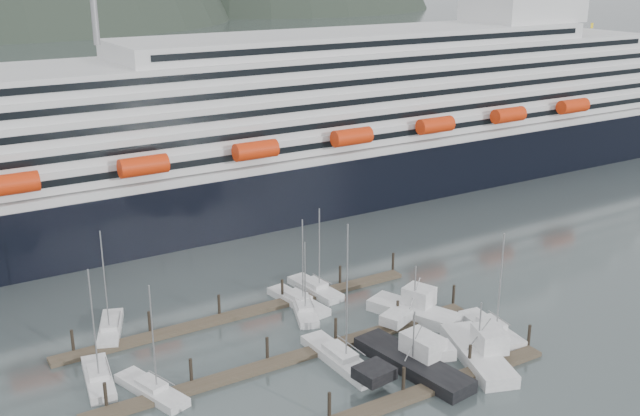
# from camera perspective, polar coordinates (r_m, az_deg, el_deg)

# --- Properties ---
(ground) EXTENTS (1600.00, 1600.00, 0.00)m
(ground) POSITION_cam_1_polar(r_m,az_deg,el_deg) (85.71, 2.12, -11.39)
(ground) COLOR #475353
(ground) RESTS_ON ground
(cruise_ship) EXTENTS (210.00, 30.40, 50.30)m
(cruise_ship) POSITION_cam_1_polar(r_m,az_deg,el_deg) (140.30, 0.07, 5.77)
(cruise_ship) COLOR black
(cruise_ship) RESTS_ON ground
(dock_near) EXTENTS (48.18, 2.28, 3.20)m
(dock_near) POSITION_cam_1_polar(r_m,az_deg,el_deg) (76.18, 3.18, -15.30)
(dock_near) COLOR #4E4232
(dock_near) RESTS_ON ground
(dock_mid) EXTENTS (48.18, 2.28, 3.20)m
(dock_mid) POSITION_cam_1_polar(r_m,az_deg,el_deg) (85.58, -1.84, -11.20)
(dock_mid) COLOR #4E4232
(dock_mid) RESTS_ON ground
(dock_far) EXTENTS (48.18, 2.28, 3.20)m
(dock_far) POSITION_cam_1_polar(r_m,az_deg,el_deg) (95.83, -5.72, -7.89)
(dock_far) COLOR #4E4232
(dock_far) RESTS_ON ground
(sailboat_a) EXTENTS (3.98, 9.42, 13.79)m
(sailboat_a) POSITION_cam_1_polar(r_m,az_deg,el_deg) (84.46, -16.52, -12.36)
(sailboat_a) COLOR silver
(sailboat_a) RESTS_ON ground
(sailboat_b) EXTENTS (5.25, 9.97, 12.93)m
(sailboat_b) POSITION_cam_1_polar(r_m,az_deg,el_deg) (81.12, -12.71, -13.40)
(sailboat_b) COLOR silver
(sailboat_b) RESTS_ON ground
(sailboat_c) EXTENTS (5.37, 9.12, 10.42)m
(sailboat_c) POSITION_cam_1_polar(r_m,az_deg,el_deg) (95.53, -1.22, -7.82)
(sailboat_c) COLOR silver
(sailboat_c) RESTS_ON ground
(sailboat_d) EXTENTS (3.13, 12.21, 17.24)m
(sailboat_d) POSITION_cam_1_polar(r_m,az_deg,el_deg) (84.67, 1.53, -11.43)
(sailboat_d) COLOR silver
(sailboat_d) RESTS_ON ground
(sailboat_e) EXTENTS (5.69, 9.79, 13.77)m
(sailboat_e) POSITION_cam_1_polar(r_m,az_deg,el_deg) (94.31, -15.68, -8.91)
(sailboat_e) COLOR silver
(sailboat_e) RESTS_ON ground
(sailboat_f) EXTENTS (3.64, 9.57, 12.59)m
(sailboat_f) POSITION_cam_1_polar(r_m,az_deg,el_deg) (101.36, -0.37, -6.20)
(sailboat_f) COLOR silver
(sailboat_f) RESTS_ON ground
(sailboat_g) EXTENTS (3.98, 10.62, 12.44)m
(sailboat_g) POSITION_cam_1_polar(r_m,az_deg,el_deg) (97.87, -1.68, -7.15)
(sailboat_g) COLOR silver
(sailboat_g) RESTS_ON ground
(sailboat_h) EXTENTS (4.11, 10.17, 13.61)m
(sailboat_h) POSITION_cam_1_polar(r_m,az_deg,el_deg) (93.01, 12.91, -9.05)
(sailboat_h) COLOR silver
(sailboat_h) RESTS_ON ground
(trawler_c) EXTENTS (10.95, 15.38, 7.69)m
(trawler_c) POSITION_cam_1_polar(r_m,az_deg,el_deg) (83.62, 6.98, -11.59)
(trawler_c) COLOR black
(trawler_c) RESTS_ON ground
(trawler_d) EXTENTS (10.90, 13.63, 7.82)m
(trawler_d) POSITION_cam_1_polar(r_m,az_deg,el_deg) (86.61, 11.84, -10.74)
(trawler_d) COLOR silver
(trawler_d) RESTS_ON ground
(trawler_e) EXTENTS (10.28, 12.28, 7.63)m
(trawler_e) POSITION_cam_1_polar(r_m,az_deg,el_deg) (94.96, 7.13, -7.76)
(trawler_e) COLOR silver
(trawler_e) RESTS_ON ground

